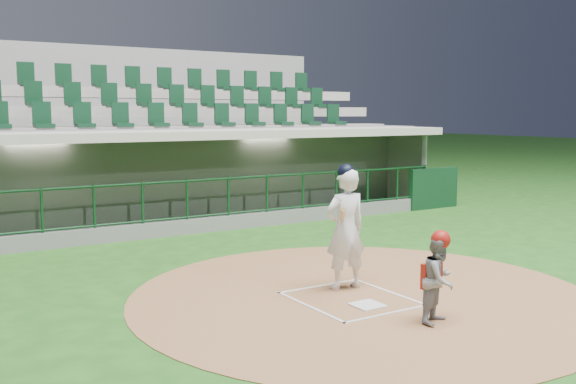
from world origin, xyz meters
name	(u,v)px	position (x,y,z in m)	size (l,w,h in m)	color
ground	(339,295)	(0.00, 0.00, 0.00)	(120.00, 120.00, 0.00)	#1C4E16
dirt_circle	(362,295)	(0.30, -0.20, 0.01)	(7.20, 7.20, 0.01)	brown
home_plate	(368,305)	(0.00, -0.70, 0.02)	(0.43, 0.43, 0.02)	silver
batter_box_chalk	(351,299)	(0.00, -0.30, 0.02)	(1.55, 1.80, 0.01)	silver
dugout_structure	(163,185)	(0.13, 7.83, 0.96)	(16.40, 3.70, 3.00)	gray
seating_deck	(121,160)	(0.00, 10.91, 1.42)	(17.00, 6.72, 5.15)	slate
batter	(345,227)	(0.28, 0.23, 1.01)	(0.91, 0.91, 2.01)	white
catcher	(439,277)	(0.35, -1.78, 0.63)	(0.70, 0.63, 1.26)	gray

